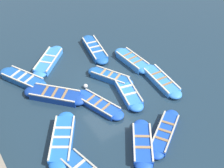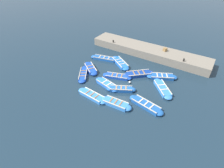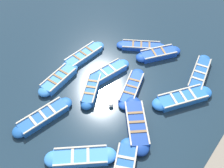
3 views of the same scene
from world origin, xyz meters
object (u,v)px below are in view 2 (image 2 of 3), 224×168
(boat_centre, at_px, (116,103))
(buoy_orange_near, at_px, (130,82))
(boat_outer_left, at_px, (146,105))
(boat_end_of_row, at_px, (162,88))
(boat_bow_out, at_px, (117,76))
(boat_broadside, at_px, (107,84))
(wooden_crate, at_px, (165,50))
(boat_tucked, at_px, (120,63))
(boat_stern_in, at_px, (83,74))
(boat_drifting, at_px, (91,68))
(boat_near_quay, at_px, (92,96))
(boat_inner_gap, at_px, (139,74))
(bollard_mid_north, at_px, (184,60))
(bollard_north, at_px, (113,41))
(boat_alongside, at_px, (162,77))
(boat_far_corner, at_px, (104,58))
(boat_mid_row, at_px, (121,89))

(boat_centre, distance_m, buoy_orange_near, 3.88)
(boat_outer_left, bearing_deg, boat_end_of_row, 172.25)
(boat_end_of_row, height_order, boat_bow_out, boat_end_of_row)
(boat_end_of_row, bearing_deg, boat_bow_out, -82.52)
(boat_broadside, height_order, wooden_crate, wooden_crate)
(boat_tucked, height_order, wooden_crate, wooden_crate)
(boat_centre, xyz_separation_m, wooden_crate, (-11.55, 0.64, 1.10))
(boat_stern_in, height_order, boat_drifting, boat_drifting)
(boat_bow_out, height_order, boat_drifting, boat_drifting)
(boat_near_quay, bearing_deg, boat_end_of_row, 131.80)
(boat_inner_gap, height_order, bollard_mid_north, bollard_mid_north)
(boat_stern_in, height_order, bollard_north, bollard_north)
(boat_outer_left, relative_size, boat_centre, 1.14)
(boat_bow_out, bearing_deg, boat_centre, 30.14)
(boat_alongside, bearing_deg, buoy_orange_near, -41.94)
(boat_end_of_row, relative_size, boat_near_quay, 0.89)
(boat_outer_left, bearing_deg, boat_drifting, -104.70)
(boat_bow_out, distance_m, bollard_mid_north, 8.53)
(boat_drifting, height_order, bollard_mid_north, bollard_mid_north)
(bollard_mid_north, bearing_deg, boat_broadside, -36.52)
(boat_alongside, relative_size, boat_centre, 1.07)
(boat_far_corner, bearing_deg, boat_stern_in, 0.98)
(boat_outer_left, height_order, boat_mid_row, boat_mid_row)
(boat_far_corner, bearing_deg, boat_mid_row, 49.71)
(boat_outer_left, distance_m, boat_far_corner, 10.08)
(boat_end_of_row, xyz_separation_m, boat_mid_row, (2.55, -3.65, 0.02))
(boat_stern_in, distance_m, boat_bow_out, 4.06)
(boat_alongside, bearing_deg, boat_bow_out, -58.04)
(buoy_orange_near, bearing_deg, wooden_crate, 171.37)
(bollard_north, distance_m, wooden_crate, 7.54)
(buoy_orange_near, bearing_deg, boat_centre, 7.82)
(boat_broadside, height_order, boat_tucked, boat_tucked)
(boat_centre, bearing_deg, buoy_orange_near, -172.18)
(boat_near_quay, bearing_deg, boat_outer_left, 108.42)
(boat_inner_gap, bearing_deg, wooden_crate, 170.17)
(boat_alongside, distance_m, wooden_crate, 5.09)
(boat_near_quay, height_order, bollard_north, bollard_north)
(boat_broadside, distance_m, boat_centre, 3.19)
(boat_end_of_row, bearing_deg, bollard_north, -119.03)
(bollard_north, bearing_deg, bollard_mid_north, 90.00)
(boat_mid_row, bearing_deg, boat_drifting, -105.58)
(boat_end_of_row, relative_size, bollard_north, 9.30)
(boat_inner_gap, height_order, bollard_north, bollard_north)
(boat_broadside, bearing_deg, buoy_orange_near, 133.04)
(boat_far_corner, bearing_deg, boat_bow_out, 53.99)
(boat_alongside, height_order, boat_drifting, boat_drifting)
(boat_near_quay, height_order, boat_bow_out, boat_near_quay)
(bollard_mid_north, bearing_deg, boat_outer_left, -6.58)
(boat_mid_row, relative_size, boat_drifting, 0.96)
(wooden_crate, relative_size, buoy_orange_near, 1.59)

